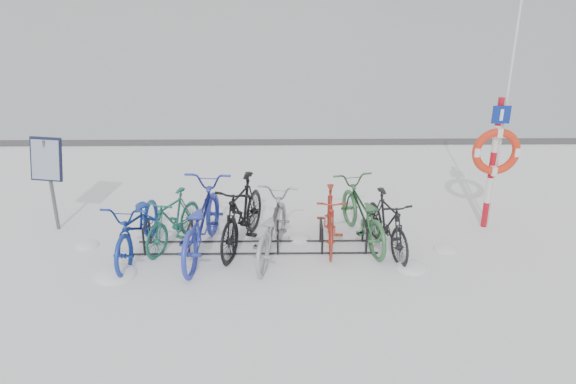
{
  "coord_description": "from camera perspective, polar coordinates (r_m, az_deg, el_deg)",
  "views": [
    {
      "loc": [
        0.42,
        -8.32,
        4.36
      ],
      "look_at": [
        0.54,
        0.6,
        0.77
      ],
      "focal_mm": 35.0,
      "sensor_mm": 36.0,
      "label": 1
    }
  ],
  "objects": [
    {
      "name": "ground",
      "position": [
        9.41,
        -3.24,
        -5.72
      ],
      "size": [
        900.0,
        900.0,
        0.0
      ],
      "primitive_type": "plane",
      "color": "white",
      "rests_on": "ground"
    },
    {
      "name": "quay_edge",
      "position": [
        14.87,
        -2.34,
        5.07
      ],
      "size": [
        400.0,
        0.25,
        0.1
      ],
      "primitive_type": "cube",
      "color": "#3F3F42",
      "rests_on": "ground"
    },
    {
      "name": "bike_rack",
      "position": [
        9.32,
        -3.26,
        -4.74
      ],
      "size": [
        4.0,
        0.48,
        0.46
      ],
      "color": "black",
      "rests_on": "ground"
    },
    {
      "name": "info_board",
      "position": [
        10.42,
        -23.27,
        2.57
      ],
      "size": [
        0.6,
        0.32,
        1.7
      ],
      "rotation": [
        0.0,
        0.0,
        -0.19
      ],
      "color": "#595B5E",
      "rests_on": "ground"
    },
    {
      "name": "lifebuoy_station",
      "position": [
        10.2,
        20.37,
        3.86
      ],
      "size": [
        0.82,
        0.23,
        4.27
      ],
      "color": "#AC0D1A",
      "rests_on": "ground"
    },
    {
      "name": "bike_0",
      "position": [
        9.33,
        -15.0,
        -3.12
      ],
      "size": [
        0.88,
        2.08,
        1.06
      ],
      "primitive_type": "imported",
      "rotation": [
        0.0,
        0.0,
        -0.09
      ],
      "color": "navy",
      "rests_on": "ground"
    },
    {
      "name": "bike_1",
      "position": [
        9.52,
        -11.57,
        -2.61
      ],
      "size": [
        1.05,
        1.63,
        0.95
      ],
      "primitive_type": "imported",
      "rotation": [
        0.0,
        0.0,
        -0.42
      ],
      "color": "#1B5A4A",
      "rests_on": "ground"
    },
    {
      "name": "bike_2",
      "position": [
        9.13,
        -8.89,
        -2.71
      ],
      "size": [
        1.04,
        2.34,
        1.19
      ],
      "primitive_type": "imported",
      "rotation": [
        0.0,
        0.0,
        3.03
      ],
      "color": "#2B38B2",
      "rests_on": "ground"
    },
    {
      "name": "bike_3",
      "position": [
        9.28,
        -4.69,
        -2.01
      ],
      "size": [
        1.09,
        2.09,
        1.21
      ],
      "primitive_type": "imported",
      "rotation": [
        0.0,
        0.0,
        -0.27
      ],
      "color": "black",
      "rests_on": "ground"
    },
    {
      "name": "bike_4",
      "position": [
        8.98,
        -1.73,
        -3.42
      ],
      "size": [
        1.08,
        2.06,
        1.03
      ],
      "primitive_type": "imported",
      "rotation": [
        0.0,
        0.0,
        2.93
      ],
      "color": "#999AA0",
      "rests_on": "ground"
    },
    {
      "name": "bike_5",
      "position": [
        9.36,
        4.31,
        -2.51
      ],
      "size": [
        0.56,
        1.67,
        0.99
      ],
      "primitive_type": "imported",
      "rotation": [
        0.0,
        0.0,
        -0.05
      ],
      "color": "maroon",
      "rests_on": "ground"
    },
    {
      "name": "bike_6",
      "position": [
        9.54,
        7.54,
        -1.96
      ],
      "size": [
        1.13,
        2.12,
        1.06
      ],
      "primitive_type": "imported",
      "rotation": [
        0.0,
        0.0,
        3.37
      ],
      "color": "#30663B",
      "rests_on": "ground"
    },
    {
      "name": "bike_7",
      "position": [
        9.29,
        10.03,
        -2.95
      ],
      "size": [
        0.85,
        1.75,
        1.01
      ],
      "primitive_type": "imported",
      "rotation": [
        0.0,
        0.0,
        0.23
      ],
      "color": "black",
      "rests_on": "ground"
    },
    {
      "name": "snow_drifts",
      "position": [
        8.99,
        -5.56,
        -7.19
      ],
      "size": [
        6.38,
        1.71,
        0.22
      ],
      "color": "white",
      "rests_on": "ground"
    }
  ]
}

